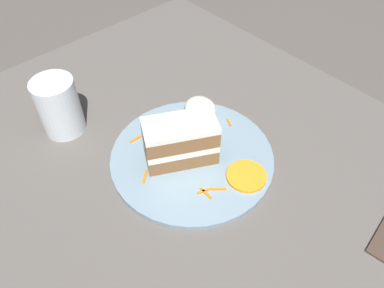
{
  "coord_description": "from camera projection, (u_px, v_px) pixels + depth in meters",
  "views": [
    {
      "loc": [
        0.26,
        -0.28,
        0.55
      ],
      "look_at": [
        -0.06,
        0.02,
        0.08
      ],
      "focal_mm": 35.0,
      "sensor_mm": 36.0,
      "label": 1
    }
  ],
  "objects": [
    {
      "name": "ground_plane",
      "position": [
        207.0,
        196.0,
        0.66
      ],
      "size": [
        6.0,
        6.0,
        0.0
      ],
      "primitive_type": "plane",
      "color": "#4C4742",
      "rests_on": "ground"
    },
    {
      "name": "drinking_glass",
      "position": [
        60.0,
        110.0,
        0.69
      ],
      "size": [
        0.08,
        0.08,
        0.11
      ],
      "color": "silver",
      "rests_on": "dining_table"
    },
    {
      "name": "carrot_shreds_scatter",
      "position": [
        186.0,
        158.0,
        0.66
      ],
      "size": [
        0.2,
        0.22,
        0.0
      ],
      "color": "orange",
      "rests_on": "plate"
    },
    {
      "name": "cake_slice",
      "position": [
        181.0,
        141.0,
        0.63
      ],
      "size": [
        0.11,
        0.14,
        0.08
      ],
      "rotation": [
        0.0,
        0.0,
        2.64
      ],
      "color": "brown",
      "rests_on": "plate"
    },
    {
      "name": "dining_table",
      "position": [
        207.0,
        190.0,
        0.65
      ],
      "size": [
        1.09,
        0.83,
        0.04
      ],
      "primitive_type": "cube",
      "color": "#56514C",
      "rests_on": "ground"
    },
    {
      "name": "plate",
      "position": [
        192.0,
        157.0,
        0.67
      ],
      "size": [
        0.29,
        0.29,
        0.01
      ],
      "primitive_type": "cylinder",
      "color": "gray",
      "rests_on": "dining_table"
    },
    {
      "name": "orange_garnish",
      "position": [
        246.0,
        176.0,
        0.63
      ],
      "size": [
        0.07,
        0.07,
        0.01
      ],
      "primitive_type": "cylinder",
      "color": "orange",
      "rests_on": "plate"
    },
    {
      "name": "cream_dollop",
      "position": [
        200.0,
        109.0,
        0.72
      ],
      "size": [
        0.06,
        0.06,
        0.04
      ],
      "primitive_type": "ellipsoid",
      "color": "white",
      "rests_on": "plate"
    }
  ]
}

